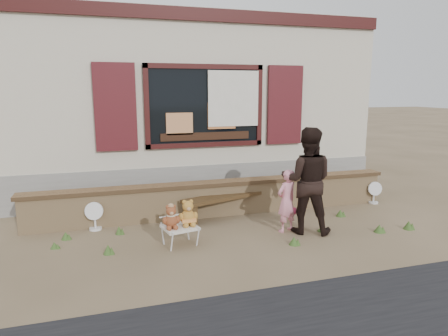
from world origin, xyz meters
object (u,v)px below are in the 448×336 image
object	(u,v)px
teddy_bear_left	(171,216)
teddy_bear_right	(188,212)
folding_chair	(180,228)
bench	(225,201)
child	(287,201)
adult	(307,181)

from	to	relation	value
teddy_bear_left	teddy_bear_right	xyz separation A→B (m)	(0.27, 0.06, 0.02)
folding_chair	teddy_bear_left	world-z (taller)	teddy_bear_left
bench	teddy_bear_right	world-z (taller)	teddy_bear_right
bench	child	distance (m)	1.31
adult	teddy_bear_right	bearing A→B (deg)	26.31
bench	adult	size ratio (longest dim) A/B	0.97
folding_chair	child	distance (m)	1.87
folding_chair	child	xyz separation A→B (m)	(1.85, 0.09, 0.26)
bench	teddy_bear_left	size ratio (longest dim) A/B	4.72
child	adult	xyz separation A→B (m)	(0.31, -0.11, 0.35)
adult	bench	bearing A→B (deg)	-18.54
bench	folding_chair	xyz separation A→B (m)	(-1.07, -1.11, -0.04)
bench	folding_chair	bearing A→B (deg)	-151.50
teddy_bear_left	adult	distance (m)	2.33
folding_chair	adult	bearing A→B (deg)	-12.79
teddy_bear_left	bench	bearing A→B (deg)	31.12
folding_chair	child	bearing A→B (deg)	-9.55
teddy_bear_right	child	xyz separation A→B (m)	(1.71, 0.06, 0.02)
teddy_bear_right	bench	bearing A→B (deg)	36.91
folding_chair	adult	world-z (taller)	adult
teddy_bear_right	child	distance (m)	1.71
bench	teddy_bear_right	bearing A→B (deg)	-148.38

